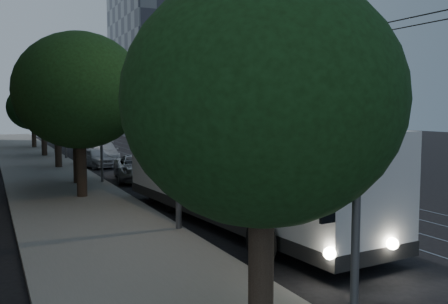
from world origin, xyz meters
TOP-DOWN VIEW (x-y plane):
  - ground at (0.00, 0.00)m, footprint 120.00×120.00m
  - sidewalk at (-7.50, 20.00)m, footprint 5.00×90.00m
  - tram_rails at (2.50, 20.00)m, footprint 4.52×90.00m
  - overhead_wires at (-4.97, 20.00)m, footprint 2.23×90.00m
  - building_distant_right at (18.00, 55.00)m, footprint 22.00×18.00m
  - trolleybus at (-3.01, -0.87)m, footprint 3.87×13.45m
  - pickup_silver at (-3.17, 10.78)m, footprint 3.15×5.43m
  - car_white_a at (-4.14, 18.00)m, footprint 2.51×4.11m
  - car_white_b at (-2.91, 20.96)m, footprint 2.85×5.45m
  - car_white_c at (-2.70, 24.50)m, footprint 2.02×4.82m
  - car_white_d at (-2.70, 29.50)m, footprint 1.98×4.07m
  - tree_0 at (-6.50, -9.00)m, footprint 4.71×4.71m
  - tree_1 at (-7.00, 6.00)m, footprint 5.62×5.62m
  - tree_2 at (-6.50, 10.26)m, footprint 5.54×5.54m
  - tree_3 at (-6.50, 18.02)m, footprint 4.58×4.58m
  - tree_4 at (-6.50, 27.00)m, footprint 4.50×4.50m
  - tree_5 at (-6.50, 36.84)m, footprint 5.01×5.01m
  - streetlamp_near at (-4.77, -1.38)m, footprint 2.65×0.44m
  - streetlamp_far at (-4.79, 23.99)m, footprint 2.32×0.44m

SIDE VIEW (x-z plane):
  - ground at x=0.00m, z-range 0.00..0.00m
  - tram_rails at x=2.50m, z-range 0.00..0.02m
  - sidewalk at x=-7.50m, z-range 0.00..0.15m
  - car_white_a at x=-4.14m, z-range 0.00..1.31m
  - car_white_d at x=-2.70m, z-range 0.00..1.34m
  - pickup_silver at x=-3.17m, z-range 0.00..1.42m
  - car_white_b at x=-2.91m, z-range 0.00..1.51m
  - car_white_c at x=-2.70m, z-range 0.00..1.55m
  - trolleybus at x=-3.01m, z-range -0.97..4.66m
  - overhead_wires at x=-4.97m, z-range 0.47..6.47m
  - tree_4 at x=-6.50m, z-range 1.02..7.13m
  - tree_5 at x=-6.50m, z-range 0.92..7.30m
  - tree_0 at x=-6.50m, z-range 1.00..7.27m
  - tree_2 at x=-6.50m, z-range 1.04..8.12m
  - tree_3 at x=-6.50m, z-range 1.26..7.94m
  - tree_1 at x=-7.00m, z-range 1.12..8.42m
  - streetlamp_far at x=-4.79m, z-range 1.00..10.53m
  - streetlamp_near at x=-4.77m, z-range 1.07..12.16m
  - building_distant_right at x=18.00m, z-range 0.00..24.00m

